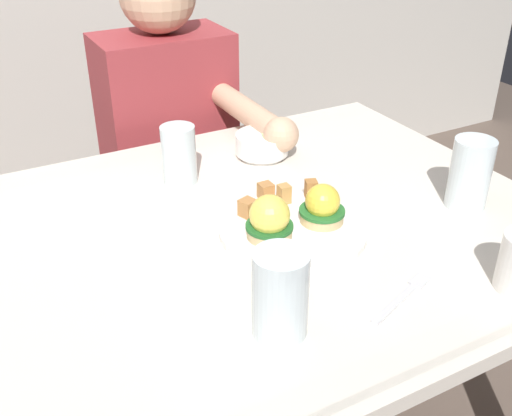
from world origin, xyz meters
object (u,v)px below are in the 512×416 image
object	(u,v)px
water_glass_extra	(179,157)
fruit_bowl	(262,145)
dining_table	(241,278)
fork	(404,295)
diner_person	(174,147)
eggs_benedict_plate	(292,221)
water_glass_far	(280,298)
water_glass_near	(469,178)

from	to	relation	value
water_glass_extra	fruit_bowl	bearing A→B (deg)	6.83
dining_table	fork	distance (m)	0.34
dining_table	diner_person	xyz separation A→B (m)	(0.10, 0.60, 0.02)
diner_person	water_glass_extra	bearing A→B (deg)	-108.79
eggs_benedict_plate	water_glass_extra	bearing A→B (deg)	109.07
fork	water_glass_far	world-z (taller)	water_glass_far
dining_table	diner_person	size ratio (longest dim) A/B	1.05
water_glass_far	dining_table	bearing A→B (deg)	74.62
water_glass_near	diner_person	distance (m)	0.81
dining_table	water_glass_extra	xyz separation A→B (m)	(-0.02, 0.24, 0.16)
fruit_bowl	water_glass_extra	bearing A→B (deg)	-173.17
eggs_benedict_plate	water_glass_extra	distance (m)	0.31
dining_table	fruit_bowl	xyz separation A→B (m)	(0.19, 0.26, 0.14)
fork	water_glass_far	xyz separation A→B (m)	(-0.21, 0.02, 0.06)
water_glass_extra	diner_person	distance (m)	0.41
water_glass_extra	diner_person	size ratio (longest dim) A/B	0.11
diner_person	water_glass_near	bearing A→B (deg)	-65.74
water_glass_far	eggs_benedict_plate	bearing A→B (deg)	54.80
water_glass_near	water_glass_far	world-z (taller)	water_glass_near
fork	water_glass_far	size ratio (longest dim) A/B	1.14
dining_table	water_glass_near	bearing A→B (deg)	-16.02
eggs_benedict_plate	water_glass_extra	world-z (taller)	water_glass_extra
fruit_bowl	diner_person	distance (m)	0.37
eggs_benedict_plate	fork	size ratio (longest dim) A/B	1.78
fruit_bowl	water_glass_near	size ratio (longest dim) A/B	0.87
dining_table	water_glass_far	world-z (taller)	water_glass_far
eggs_benedict_plate	water_glass_far	xyz separation A→B (m)	(-0.15, -0.22, 0.03)
diner_person	dining_table	bearing A→B (deg)	-99.87
dining_table	eggs_benedict_plate	bearing A→B (deg)	-31.85
water_glass_extra	diner_person	bearing A→B (deg)	71.21
eggs_benedict_plate	water_glass_near	xyz separation A→B (m)	(0.35, -0.07, 0.03)
fruit_bowl	water_glass_extra	distance (m)	0.21
water_glass_near	water_glass_extra	world-z (taller)	water_glass_near
water_glass_extra	diner_person	xyz separation A→B (m)	(0.12, 0.36, -0.14)
dining_table	water_glass_extra	bearing A→B (deg)	94.61
eggs_benedict_plate	fruit_bowl	bearing A→B (deg)	70.33
water_glass_near	water_glass_far	xyz separation A→B (m)	(-0.50, -0.14, -0.00)
water_glass_near	water_glass_extra	bearing A→B (deg)	141.26
fork	water_glass_near	world-z (taller)	water_glass_near
water_glass_near	fruit_bowl	bearing A→B (deg)	121.77
fruit_bowl	water_glass_near	xyz separation A→B (m)	(0.24, -0.39, 0.03)
eggs_benedict_plate	water_glass_far	world-z (taller)	water_glass_far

